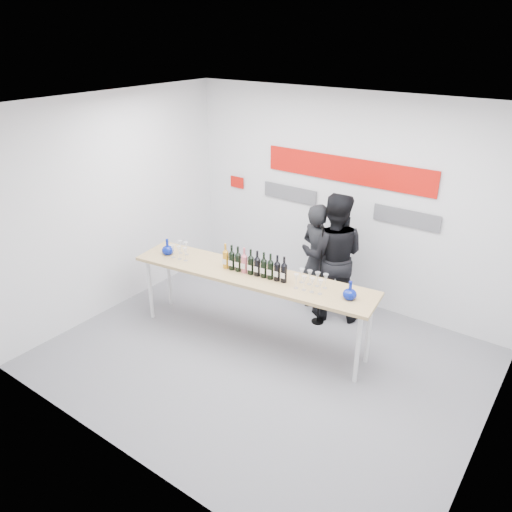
{
  "coord_description": "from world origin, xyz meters",
  "views": [
    {
      "loc": [
        2.88,
        -4.15,
        3.73
      ],
      "look_at": [
        -0.38,
        0.38,
        1.15
      ],
      "focal_mm": 35.0,
      "sensor_mm": 36.0,
      "label": 1
    }
  ],
  "objects_px": {
    "tasting_table": "(251,279)",
    "presenter_right": "(333,257)",
    "presenter_left": "(317,259)",
    "mic_stand": "(319,294)"
  },
  "relations": [
    {
      "from": "presenter_right",
      "to": "mic_stand",
      "type": "bearing_deg",
      "value": 62.01
    },
    {
      "from": "tasting_table",
      "to": "mic_stand",
      "type": "xyz_separation_m",
      "value": [
        0.51,
        0.84,
        -0.43
      ]
    },
    {
      "from": "mic_stand",
      "to": "presenter_right",
      "type": "bearing_deg",
      "value": 61.12
    },
    {
      "from": "tasting_table",
      "to": "presenter_left",
      "type": "relative_size",
      "value": 2.01
    },
    {
      "from": "tasting_table",
      "to": "mic_stand",
      "type": "bearing_deg",
      "value": 51.23
    },
    {
      "from": "tasting_table",
      "to": "presenter_right",
      "type": "xyz_separation_m",
      "value": [
        0.54,
        1.13,
        0.02
      ]
    },
    {
      "from": "tasting_table",
      "to": "presenter_right",
      "type": "height_order",
      "value": "presenter_right"
    },
    {
      "from": "tasting_table",
      "to": "presenter_left",
      "type": "distance_m",
      "value": 1.18
    },
    {
      "from": "tasting_table",
      "to": "presenter_left",
      "type": "height_order",
      "value": "presenter_left"
    },
    {
      "from": "tasting_table",
      "to": "presenter_right",
      "type": "bearing_deg",
      "value": 57.25
    }
  ]
}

